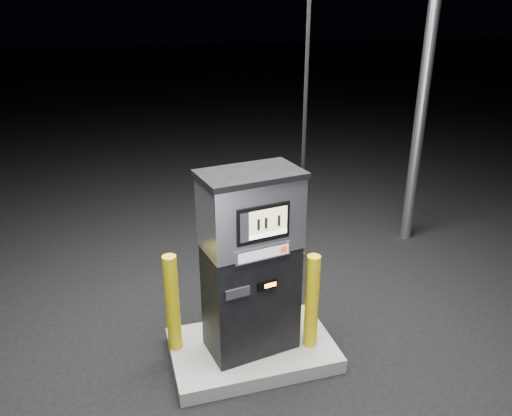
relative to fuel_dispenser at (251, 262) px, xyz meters
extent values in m
plane|color=black|center=(0.01, 0.01, -1.08)|extent=(80.00, 80.00, 0.00)
cube|color=slate|center=(0.01, 0.01, -1.01)|extent=(1.60, 1.00, 0.15)
cylinder|color=gray|center=(3.01, 2.01, 1.17)|extent=(0.16, 0.16, 4.50)
cube|color=black|center=(0.00, 0.00, -0.38)|extent=(0.90, 0.61, 1.10)
cube|color=#B6B5BD|center=(0.00, 0.00, 0.50)|extent=(0.92, 0.63, 0.66)
cube|color=black|center=(0.00, 0.00, 0.86)|extent=(0.96, 0.67, 0.05)
cube|color=black|center=(0.04, -0.25, 0.50)|extent=(0.49, 0.11, 0.33)
cube|color=tan|center=(0.08, -0.26, 0.52)|extent=(0.36, 0.06, 0.21)
cube|color=white|center=(0.08, -0.26, 0.39)|extent=(0.36, 0.06, 0.04)
cube|color=#B6B5BD|center=(0.04, -0.25, 0.21)|extent=(0.53, 0.11, 0.12)
cube|color=#95979C|center=(0.04, -0.26, 0.21)|extent=(0.48, 0.08, 0.09)
cube|color=red|center=(0.23, -0.24, 0.21)|extent=(0.06, 0.01, 0.06)
cube|color=black|center=(0.08, -0.24, -0.12)|extent=(0.19, 0.05, 0.08)
cube|color=orange|center=(0.11, -0.25, -0.12)|extent=(0.11, 0.02, 0.04)
cube|color=black|center=(-0.21, -0.29, -0.12)|extent=(0.23, 0.06, 0.09)
cube|color=black|center=(0.45, 0.08, -0.01)|extent=(0.11, 0.17, 0.22)
cylinder|color=gray|center=(0.50, 0.09, -0.01)|extent=(0.09, 0.20, 0.06)
cylinder|color=black|center=(0.49, 0.04, 1.46)|extent=(0.04, 0.04, 2.73)
cylinder|color=#C3AA0A|center=(-0.73, 0.18, -0.43)|extent=(0.18, 0.18, 1.01)
cylinder|color=#C3AA0A|center=(0.56, -0.15, -0.44)|extent=(0.17, 0.17, 0.99)
camera|label=1|loc=(-1.11, -3.91, 2.22)|focal=35.00mm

